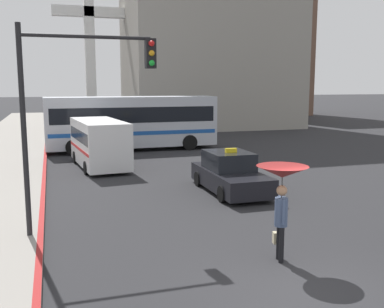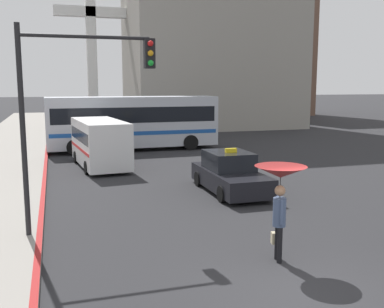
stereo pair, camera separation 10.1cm
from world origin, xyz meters
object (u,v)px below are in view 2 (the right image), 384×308
at_px(taxi, 230,174).
at_px(ambulance_van, 100,141).
at_px(pedestrian_with_umbrella, 280,182).
at_px(traffic_light, 77,92).
at_px(city_bus, 133,121).
at_px(monument_cross, 91,37).

distance_m(taxi, ambulance_van, 8.07).
relative_size(ambulance_van, pedestrian_with_umbrella, 2.49).
bearing_deg(traffic_light, ambulance_van, 81.63).
bearing_deg(city_bus, ambulance_van, 153.44).
height_order(traffic_light, monument_cross, monument_cross).
xyz_separation_m(taxi, pedestrian_with_umbrella, (-1.49, -6.76, 1.21)).
bearing_deg(monument_cross, pedestrian_with_umbrella, -87.88).
bearing_deg(taxi, city_bus, -82.40).
bearing_deg(city_bus, monument_cross, 3.15).
distance_m(ambulance_van, traffic_light, 10.75).
relative_size(pedestrian_with_umbrella, traffic_light, 0.40).
height_order(taxi, city_bus, city_bus).
xyz_separation_m(traffic_light, monument_cross, (3.01, 31.24, 4.49)).
bearing_deg(city_bus, taxi, -173.42).
xyz_separation_m(ambulance_van, monument_cross, (1.49, 20.93, 7.12)).
bearing_deg(ambulance_van, city_bus, -121.17).
height_order(taxi, pedestrian_with_umbrella, pedestrian_with_umbrella).
relative_size(taxi, city_bus, 0.41).
distance_m(traffic_light, monument_cross, 31.70).
relative_size(traffic_light, monument_cross, 0.38).
relative_size(ambulance_van, monument_cross, 0.38).
relative_size(city_bus, traffic_light, 1.87).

